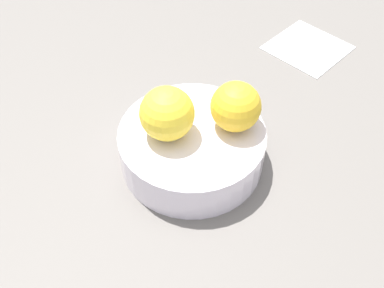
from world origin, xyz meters
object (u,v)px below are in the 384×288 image
(fruit_bowl, at_px, (192,147))
(orange_in_bowl_1, at_px, (236,107))
(orange_in_bowl_0, at_px, (167,114))
(folded_napkin, at_px, (308,48))

(fruit_bowl, height_order, orange_in_bowl_1, orange_in_bowl_1)
(orange_in_bowl_0, relative_size, folded_napkin, 0.58)
(orange_in_bowl_0, bearing_deg, orange_in_bowl_1, -131.95)
(orange_in_bowl_0, height_order, orange_in_bowl_1, orange_in_bowl_0)
(orange_in_bowl_1, xyz_separation_m, folded_napkin, (0.03, -0.27, -0.08))
(orange_in_bowl_0, height_order, folded_napkin, orange_in_bowl_0)
(folded_napkin, bearing_deg, fruit_bowl, 89.73)
(fruit_bowl, height_order, orange_in_bowl_0, orange_in_bowl_0)
(orange_in_bowl_1, bearing_deg, folded_napkin, -83.33)
(fruit_bowl, bearing_deg, folded_napkin, -90.27)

